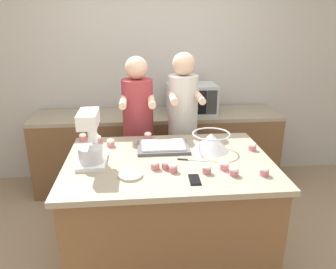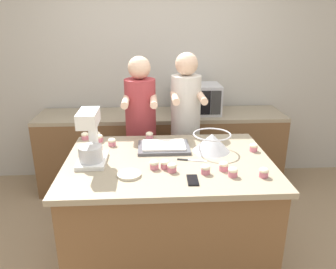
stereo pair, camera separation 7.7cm
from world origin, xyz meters
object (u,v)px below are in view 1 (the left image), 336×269
(cupcake_1, at_px, (234,171))
(stand_mixer, at_px, (90,141))
(microwave_oven, at_px, (191,99))
(cupcake_7, at_px, (148,135))
(person_left, at_px, (139,134))
(person_right, at_px, (183,131))
(knife, at_px, (190,160))
(mixing_bowl, at_px, (211,141))
(cupcake_12, at_px, (111,143))
(baking_tray, at_px, (163,147))
(cupcake_5, at_px, (264,171))
(small_plate, at_px, (130,175))
(cupcake_10, at_px, (155,165))
(cell_phone, at_px, (195,180))
(cupcake_9, at_px, (224,165))
(cupcake_11, at_px, (173,167))
(cupcake_4, at_px, (97,139))
(cupcake_8, at_px, (83,137))
(cupcake_0, at_px, (95,136))
(cupcake_6, at_px, (166,164))
(cupcake_3, at_px, (252,146))
(cupcake_2, at_px, (207,169))

(cupcake_1, bearing_deg, stand_mixer, 164.03)
(microwave_oven, xyz_separation_m, cupcake_7, (-0.53, -0.95, -0.09))
(person_left, bearing_deg, person_right, -0.02)
(stand_mixer, distance_m, knife, 0.73)
(mixing_bowl, xyz_separation_m, cupcake_12, (-0.79, 0.16, -0.04))
(baking_tray, relative_size, cupcake_5, 6.33)
(small_plate, xyz_separation_m, cupcake_10, (0.17, 0.10, 0.02))
(cell_phone, bearing_deg, microwave_oven, 81.65)
(cupcake_9, bearing_deg, cupcake_1, -65.45)
(person_left, distance_m, cupcake_5, 1.40)
(person_right, xyz_separation_m, microwave_oven, (0.18, 0.59, 0.18))
(cupcake_7, bearing_deg, cupcake_12, -155.27)
(person_left, bearing_deg, cupcake_11, -77.04)
(stand_mixer, bearing_deg, cupcake_5, -14.12)
(cupcake_4, height_order, cupcake_8, same)
(person_right, relative_size, cupcake_0, 25.39)
(cupcake_5, height_order, cupcake_6, same)
(person_right, xyz_separation_m, cupcake_3, (0.46, -0.68, 0.09))
(cupcake_1, distance_m, cupcake_6, 0.47)
(small_plate, height_order, cupcake_4, cupcake_4)
(person_right, height_order, mixing_bowl, person_right)
(cell_phone, xyz_separation_m, cupcake_4, (-0.70, 0.75, 0.03))
(small_plate, bearing_deg, person_left, 86.87)
(microwave_oven, relative_size, cupcake_8, 8.47)
(cupcake_2, bearing_deg, cupcake_5, -10.02)
(microwave_oven, bearing_deg, baking_tray, -109.41)
(person_right, xyz_separation_m, cupcake_2, (0.02, -1.05, 0.09))
(cupcake_5, bearing_deg, cupcake_6, 165.61)
(stand_mixer, height_order, cupcake_4, stand_mixer)
(cell_phone, bearing_deg, person_left, 107.25)
(person_right, xyz_separation_m, cupcake_9, (0.15, -1.01, 0.09))
(cupcake_9, relative_size, cupcake_12, 1.00)
(small_plate, distance_m, knife, 0.49)
(cupcake_8, distance_m, cupcake_11, 0.97)
(mixing_bowl, bearing_deg, cupcake_9, -86.93)
(baking_tray, height_order, cupcake_1, cupcake_1)
(cupcake_4, bearing_deg, cupcake_3, -12.82)
(cupcake_10, bearing_deg, cupcake_0, 127.77)
(cupcake_6, bearing_deg, cupcake_5, -14.39)
(cupcake_6, bearing_deg, person_left, 101.14)
(cupcake_6, bearing_deg, cupcake_11, -51.66)
(cupcake_6, height_order, cupcake_12, same)
(cell_phone, height_order, cupcake_5, cupcake_5)
(cupcake_2, xyz_separation_m, cupcake_4, (-0.80, 0.65, 0.00))
(cupcake_8, bearing_deg, cupcake_5, -30.86)
(cupcake_3, bearing_deg, cupcake_4, 167.18)
(small_plate, xyz_separation_m, cupcake_8, (-0.42, 0.72, 0.02))
(cupcake_12, bearing_deg, microwave_oven, 52.41)
(cupcake_9, bearing_deg, cupcake_11, -179.86)
(microwave_oven, xyz_separation_m, cupcake_5, (0.22, -1.71, -0.09))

